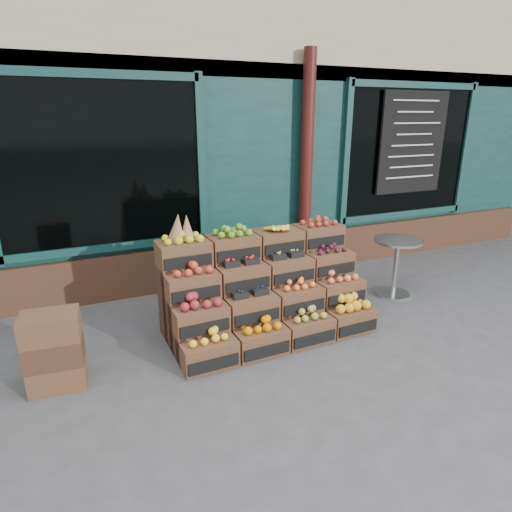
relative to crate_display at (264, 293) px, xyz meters
name	(u,v)px	position (x,y,z in m)	size (l,w,h in m)	color
ground	(301,350)	(0.15, -0.61, -0.43)	(60.00, 60.00, 0.00)	#454547
shop_facade	(172,111)	(0.15, 4.50, 1.97)	(12.00, 6.24, 4.80)	#0F3532
crate_display	(264,293)	(0.00, 0.00, 0.00)	(2.24, 1.13, 1.39)	#553521
spare_crates	(54,351)	(-2.16, -0.26, -0.07)	(0.51, 0.37, 0.72)	#553521
bistro_table	(396,261)	(2.01, 0.14, 0.06)	(0.62, 0.62, 0.78)	#B1B3B8
shopkeeper	(89,209)	(-1.63, 2.21, 0.68)	(0.81, 0.53, 2.21)	#154C19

